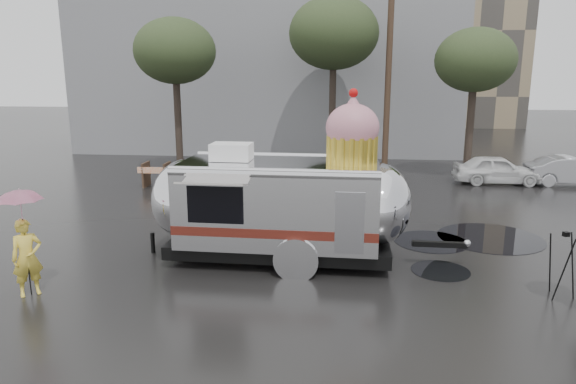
# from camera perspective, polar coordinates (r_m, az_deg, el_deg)

# --- Properties ---
(ground) EXTENTS (120.00, 120.00, 0.00)m
(ground) POSITION_cam_1_polar(r_m,az_deg,el_deg) (10.96, 3.34, -11.40)
(ground) COLOR black
(ground) RESTS_ON ground
(puddles) EXTENTS (6.35, 5.73, 0.01)m
(puddles) POSITION_cam_1_polar(r_m,az_deg,el_deg) (15.26, 15.78, -4.74)
(puddles) COLOR black
(puddles) RESTS_ON ground
(grey_building) EXTENTS (22.00, 12.00, 13.00)m
(grey_building) POSITION_cam_1_polar(r_m,az_deg,el_deg) (34.32, -1.65, 16.28)
(grey_building) COLOR slate
(grey_building) RESTS_ON ground
(utility_pole) EXTENTS (1.60, 0.28, 9.00)m
(utility_pole) POSITION_cam_1_polar(r_m,az_deg,el_deg) (24.08, 11.10, 12.98)
(utility_pole) COLOR #473323
(utility_pole) RESTS_ON ground
(tree_left) EXTENTS (3.64, 3.64, 6.95)m
(tree_left) POSITION_cam_1_polar(r_m,az_deg,el_deg) (24.16, -12.46, 14.97)
(tree_left) COLOR #382D26
(tree_left) RESTS_ON ground
(tree_mid) EXTENTS (4.20, 4.20, 8.03)m
(tree_mid) POSITION_cam_1_polar(r_m,az_deg,el_deg) (25.05, 5.10, 17.09)
(tree_mid) COLOR #382D26
(tree_mid) RESTS_ON ground
(tree_right) EXTENTS (3.36, 3.36, 6.42)m
(tree_right) POSITION_cam_1_polar(r_m,az_deg,el_deg) (23.67, 20.08, 13.51)
(tree_right) COLOR #382D26
(tree_right) RESTS_ON ground
(barricade_row) EXTENTS (4.30, 0.80, 1.00)m
(barricade_row) POSITION_cam_1_polar(r_m,az_deg,el_deg) (21.19, -10.60, 1.88)
(barricade_row) COLOR #473323
(barricade_row) RESTS_ON ground
(airstream_trailer) EXTENTS (7.97, 3.07, 4.29)m
(airstream_trailer) POSITION_cam_1_polar(r_m,az_deg,el_deg) (12.54, -0.46, -0.94)
(airstream_trailer) COLOR silver
(airstream_trailer) RESTS_ON ground
(person_left) EXTENTS (0.70, 0.68, 1.64)m
(person_left) POSITION_cam_1_polar(r_m,az_deg,el_deg) (11.97, -27.00, -6.51)
(person_left) COLOR yellow
(person_left) RESTS_ON ground
(umbrella_pink) EXTENTS (1.08, 1.08, 2.29)m
(umbrella_pink) POSITION_cam_1_polar(r_m,az_deg,el_deg) (11.68, -27.55, -1.40)
(umbrella_pink) COLOR pink
(umbrella_pink) RESTS_ON ground
(tripod) EXTENTS (0.57, 0.57, 1.42)m
(tripod) POSITION_cam_1_polar(r_m,az_deg,el_deg) (11.98, 28.23, -6.60)
(tripod) COLOR black
(tripod) RESTS_ON ground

